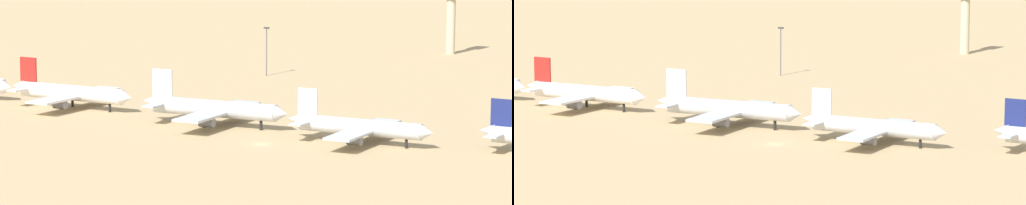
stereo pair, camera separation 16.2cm
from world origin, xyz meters
TOP-DOWN VIEW (x-y plane):
  - ground at (0.00, 0.00)m, footprint 4000.00×4000.00m
  - parked_jet_red_2 at (-68.05, 19.73)m, footprint 38.23×31.97m
  - parked_jet_white_3 at (-21.60, 15.03)m, footprint 39.50×33.22m
  - parked_jet_white_4 at (18.82, 11.13)m, footprint 35.42×29.67m
  - control_tower at (-26.08, 182.55)m, footprint 5.20×5.20m
  - light_pole_mid at (-54.53, 101.02)m, footprint 1.80×0.50m

SIDE VIEW (x-z plane):
  - ground at x=0.00m, z-range 0.00..0.00m
  - parked_jet_white_4 at x=18.82m, z-range -2.02..9.70m
  - parked_jet_red_2 at x=-68.05m, z-range -2.18..10.49m
  - parked_jet_white_3 at x=-21.60m, z-range -2.25..10.80m
  - light_pole_mid at x=-54.53m, z-range 1.20..16.23m
  - control_tower at x=-26.08m, z-range 2.60..27.75m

